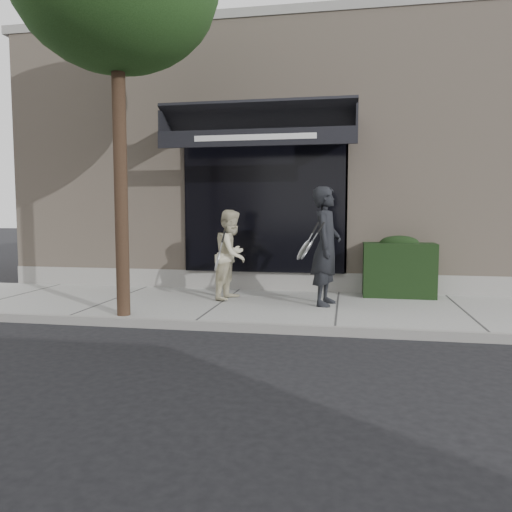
# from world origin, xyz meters

# --- Properties ---
(ground) EXTENTS (80.00, 80.00, 0.00)m
(ground) POSITION_xyz_m (0.00, 0.00, 0.00)
(ground) COLOR black
(ground) RESTS_ON ground
(sidewalk) EXTENTS (20.00, 3.00, 0.12)m
(sidewalk) POSITION_xyz_m (0.00, 0.00, 0.06)
(sidewalk) COLOR gray
(sidewalk) RESTS_ON ground
(curb) EXTENTS (20.00, 0.10, 0.14)m
(curb) POSITION_xyz_m (0.00, -1.55, 0.07)
(curb) COLOR gray
(curb) RESTS_ON ground
(building_facade) EXTENTS (14.30, 8.04, 5.64)m
(building_facade) POSITION_xyz_m (-0.01, 4.96, 2.74)
(building_facade) COLOR tan
(building_facade) RESTS_ON ground
(hedge) EXTENTS (1.30, 0.70, 1.14)m
(hedge) POSITION_xyz_m (1.10, 1.25, 0.66)
(hedge) COLOR black
(hedge) RESTS_ON sidewalk
(pedestrian_front) EXTENTS (0.77, 0.87, 2.00)m
(pedestrian_front) POSITION_xyz_m (-0.20, 0.11, 1.12)
(pedestrian_front) COLOR black
(pedestrian_front) RESTS_ON sidewalk
(pedestrian_back) EXTENTS (0.76, 0.95, 1.61)m
(pedestrian_back) POSITION_xyz_m (-1.90, 0.41, 0.93)
(pedestrian_back) COLOR beige
(pedestrian_back) RESTS_ON sidewalk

